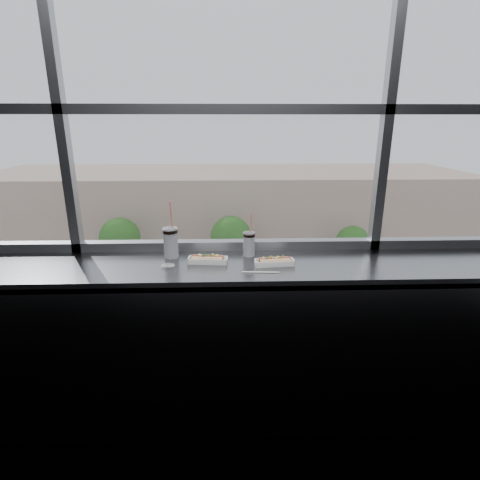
{
  "coord_description": "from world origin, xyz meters",
  "views": [
    {
      "loc": [
        0.01,
        -0.91,
        1.92
      ],
      "look_at": [
        0.08,
        1.23,
        1.25
      ],
      "focal_mm": 28.0,
      "sensor_mm": 36.0,
      "label": 1
    }
  ],
  "objects_px": {
    "pedestrian_a": "(171,264)",
    "tree_center": "(231,236)",
    "car_near_b": "(126,344)",
    "tree_left": "(120,238)",
    "hotdog_tray_left": "(208,259)",
    "soda_cup_right": "(249,243)",
    "car_near_c": "(263,341)",
    "tree_right": "(353,242)",
    "hotdog_tray_right": "(274,261)",
    "wrapper": "(168,265)",
    "pedestrian_c": "(267,262)",
    "car_far_b": "(258,285)",
    "loose_straw": "(261,272)",
    "car_far_a": "(84,285)",
    "soda_cup_left": "(171,241)",
    "car_near_a": "(0,345)",
    "car_far_c": "(370,281)",
    "pedestrian_b": "(201,264)"
  },
  "relations": [
    {
      "from": "pedestrian_a",
      "to": "tree_center",
      "type": "bearing_deg",
      "value": -5.07
    },
    {
      "from": "car_near_b",
      "to": "tree_left",
      "type": "bearing_deg",
      "value": 17.19
    },
    {
      "from": "hotdog_tray_left",
      "to": "tree_left",
      "type": "distance_m",
      "value": 30.85
    },
    {
      "from": "soda_cup_right",
      "to": "car_near_c",
      "type": "relative_size",
      "value": 0.05
    },
    {
      "from": "tree_right",
      "to": "pedestrian_a",
      "type": "bearing_deg",
      "value": 178.31
    },
    {
      "from": "hotdog_tray_right",
      "to": "wrapper",
      "type": "xyz_separation_m",
      "value": [
        -0.64,
        -0.01,
        -0.01
      ]
    },
    {
      "from": "pedestrian_c",
      "to": "car_far_b",
      "type": "bearing_deg",
      "value": -13.86
    },
    {
      "from": "wrapper",
      "to": "tree_right",
      "type": "distance_m",
      "value": 31.74
    },
    {
      "from": "car_near_b",
      "to": "tree_right",
      "type": "distance_m",
      "value": 20.5
    },
    {
      "from": "hotdog_tray_right",
      "to": "car_near_c",
      "type": "height_order",
      "value": "hotdog_tray_right"
    },
    {
      "from": "loose_straw",
      "to": "car_far_b",
      "type": "relative_size",
      "value": 0.04
    },
    {
      "from": "hotdog_tray_right",
      "to": "loose_straw",
      "type": "relative_size",
      "value": 1.12
    },
    {
      "from": "car_far_a",
      "to": "wrapper",
      "type": "bearing_deg",
      "value": -158.13
    },
    {
      "from": "hotdog_tray_left",
      "to": "soda_cup_left",
      "type": "relative_size",
      "value": 0.67
    },
    {
      "from": "soda_cup_left",
      "to": "soda_cup_right",
      "type": "xyz_separation_m",
      "value": [
        0.5,
        0.01,
        -0.02
      ]
    },
    {
      "from": "car_near_a",
      "to": "wrapper",
      "type": "bearing_deg",
      "value": -150.68
    },
    {
      "from": "hotdog_tray_left",
      "to": "car_near_a",
      "type": "xyz_separation_m",
      "value": [
        -12.56,
        16.26,
        -10.98
      ]
    },
    {
      "from": "car_near_b",
      "to": "loose_straw",
      "type": "bearing_deg",
      "value": -158.56
    },
    {
      "from": "loose_straw",
      "to": "car_far_c",
      "type": "bearing_deg",
      "value": 69.87
    },
    {
      "from": "car_near_c",
      "to": "pedestrian_a",
      "type": "height_order",
      "value": "car_near_c"
    },
    {
      "from": "car_far_b",
      "to": "hotdog_tray_left",
      "type": "bearing_deg",
      "value": 169.56
    },
    {
      "from": "hotdog_tray_left",
      "to": "pedestrian_b",
      "type": "bearing_deg",
      "value": 100.18
    },
    {
      "from": "car_near_b",
      "to": "tree_center",
      "type": "relative_size",
      "value": 1.1
    },
    {
      "from": "car_far_c",
      "to": "tree_left",
      "type": "height_order",
      "value": "tree_left"
    },
    {
      "from": "hotdog_tray_right",
      "to": "car_near_c",
      "type": "xyz_separation_m",
      "value": [
        1.63,
        16.31,
        -11.03
      ]
    },
    {
      "from": "hotdog_tray_right",
      "to": "car_far_a",
      "type": "relative_size",
      "value": 0.04
    },
    {
      "from": "car_far_b",
      "to": "car_far_a",
      "type": "relative_size",
      "value": 0.88
    },
    {
      "from": "hotdog_tray_left",
      "to": "hotdog_tray_right",
      "type": "relative_size",
      "value": 1.03
    },
    {
      "from": "car_far_b",
      "to": "car_near_c",
      "type": "distance_m",
      "value": 8.01
    },
    {
      "from": "pedestrian_c",
      "to": "tree_center",
      "type": "height_order",
      "value": "tree_center"
    },
    {
      "from": "tree_center",
      "to": "pedestrian_a",
      "type": "bearing_deg",
      "value": 174.93
    },
    {
      "from": "loose_straw",
      "to": "car_far_a",
      "type": "height_order",
      "value": "loose_straw"
    },
    {
      "from": "soda_cup_left",
      "to": "car_far_c",
      "type": "height_order",
      "value": "soda_cup_left"
    },
    {
      "from": "car_near_a",
      "to": "tree_center",
      "type": "relative_size",
      "value": 1.2
    },
    {
      "from": "pedestrian_a",
      "to": "car_near_c",
      "type": "bearing_deg",
      "value": -60.94
    },
    {
      "from": "wrapper",
      "to": "car_near_c",
      "type": "xyz_separation_m",
      "value": [
        2.27,
        16.32,
        -11.02
      ]
    },
    {
      "from": "car_near_a",
      "to": "car_far_c",
      "type": "bearing_deg",
      "value": -79.1
    },
    {
      "from": "tree_right",
      "to": "wrapper",
      "type": "bearing_deg",
      "value": -111.4
    },
    {
      "from": "hotdog_tray_right",
      "to": "tree_right",
      "type": "distance_m",
      "value": 31.52
    },
    {
      "from": "pedestrian_c",
      "to": "pedestrian_b",
      "type": "bearing_deg",
      "value": -89.07
    },
    {
      "from": "soda_cup_left",
      "to": "car_far_a",
      "type": "relative_size",
      "value": 0.06
    },
    {
      "from": "pedestrian_a",
      "to": "car_near_b",
      "type": "bearing_deg",
      "value": -93.44
    },
    {
      "from": "soda_cup_right",
      "to": "car_far_c",
      "type": "height_order",
      "value": "soda_cup_right"
    },
    {
      "from": "car_near_a",
      "to": "pedestrian_c",
      "type": "relative_size",
      "value": 2.82
    },
    {
      "from": "tree_center",
      "to": "soda_cup_right",
      "type": "bearing_deg",
      "value": -90.18
    },
    {
      "from": "tree_left",
      "to": "car_near_b",
      "type": "bearing_deg",
      "value": -74.34
    },
    {
      "from": "car_near_b",
      "to": "tree_right",
      "type": "xyz_separation_m",
      "value": [
        16.51,
        12.0,
        1.99
      ]
    },
    {
      "from": "wrapper",
      "to": "tree_center",
      "type": "distance_m",
      "value": 29.55
    },
    {
      "from": "hotdog_tray_left",
      "to": "pedestrian_a",
      "type": "bearing_deg",
      "value": 105.31
    },
    {
      "from": "soda_cup_left",
      "to": "car_near_b",
      "type": "distance_m",
      "value": 20.35
    }
  ]
}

